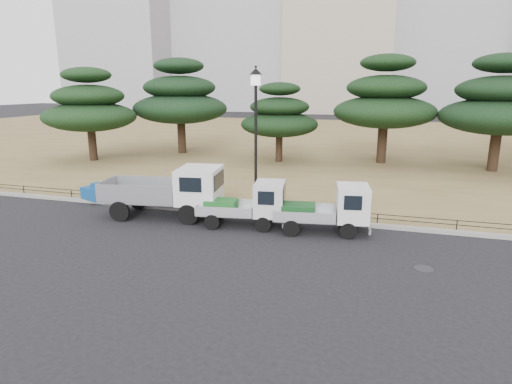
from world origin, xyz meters
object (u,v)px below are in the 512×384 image
(street_lamp, at_px, (256,117))
(tarp_pile, at_px, (97,192))
(truck_kei_front, at_px, (249,204))
(truck_kei_rear, at_px, (329,209))
(truck_large, at_px, (169,189))

(street_lamp, bearing_deg, tarp_pile, -179.46)
(truck_kei_front, height_order, tarp_pile, truck_kei_front)
(truck_kei_rear, xyz_separation_m, street_lamp, (-3.41, 1.40, 3.40))
(truck_kei_front, xyz_separation_m, truck_kei_rear, (3.26, 0.15, 0.02))
(truck_kei_rear, relative_size, tarp_pile, 2.55)
(truck_large, height_order, street_lamp, street_lamp)
(truck_large, relative_size, truck_kei_rear, 1.40)
(truck_kei_rear, bearing_deg, truck_large, 170.69)
(truck_kei_rear, bearing_deg, tarp_pile, 164.92)
(truck_large, bearing_deg, street_lamp, 12.53)
(street_lamp, bearing_deg, truck_large, -159.74)
(truck_large, xyz_separation_m, tarp_pile, (-4.71, 1.24, -0.76))
(truck_large, distance_m, street_lamp, 4.90)
(truck_large, bearing_deg, tarp_pile, 157.55)
(truck_kei_front, bearing_deg, tarp_pile, 161.88)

